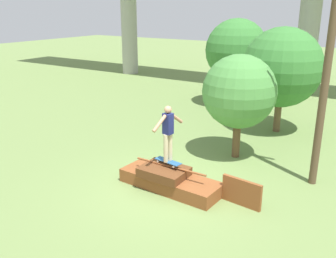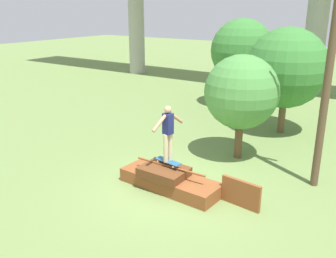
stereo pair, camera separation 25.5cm
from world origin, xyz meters
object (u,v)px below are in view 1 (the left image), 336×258
(skateboard, at_px, (168,161))
(skater, at_px, (168,130))
(utility_pole, at_px, (328,62))
(tree_behind_left, at_px, (282,68))
(tree_behind_right, at_px, (237,50))
(tree_mid_back, at_px, (239,92))

(skateboard, xyz_separation_m, skater, (-0.00, 0.00, 0.87))
(skater, bearing_deg, skateboard, -26.57)
(skater, distance_m, utility_pole, 4.31)
(skater, height_order, utility_pole, utility_pole)
(skateboard, bearing_deg, tree_behind_left, 80.96)
(skater, relative_size, tree_behind_right, 0.36)
(skater, bearing_deg, tree_behind_left, 80.96)
(skater, distance_m, tree_behind_right, 9.28)
(skateboard, relative_size, tree_behind_right, 0.20)
(tree_mid_back, bearing_deg, tree_behind_left, 84.66)
(utility_pole, relative_size, tree_behind_left, 1.61)
(tree_behind_left, bearing_deg, skater, -99.04)
(tree_behind_right, bearing_deg, utility_pole, -52.09)
(utility_pole, xyz_separation_m, tree_behind_right, (-5.20, 6.68, -0.64))
(utility_pole, bearing_deg, tree_behind_right, 127.91)
(tree_behind_right, distance_m, tree_mid_back, 6.63)
(skateboard, relative_size, skater, 0.54)
(tree_behind_left, bearing_deg, tree_mid_back, -95.34)
(skateboard, xyz_separation_m, tree_behind_right, (-1.99, 9.00, 1.91))
(tree_behind_left, xyz_separation_m, tree_behind_right, (-2.98, 2.78, 0.18))
(skateboard, distance_m, skater, 0.87)
(skater, height_order, tree_behind_right, tree_behind_right)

